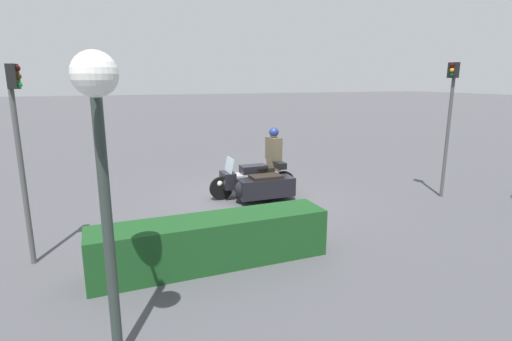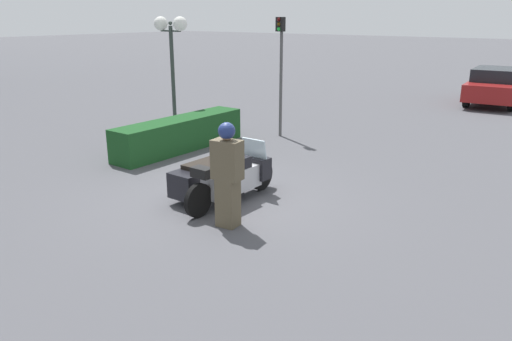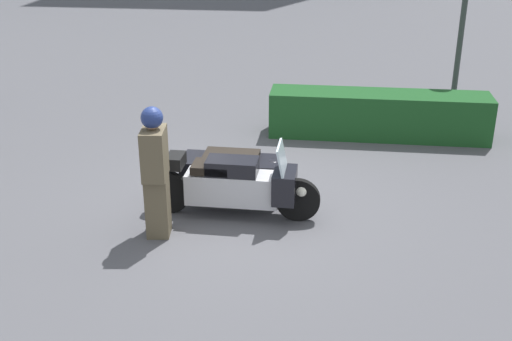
% 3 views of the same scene
% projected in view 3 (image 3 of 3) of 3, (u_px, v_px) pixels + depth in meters
% --- Properties ---
extents(ground_plane, '(160.00, 160.00, 0.00)m').
position_uv_depth(ground_plane, '(238.00, 206.00, 9.71)').
color(ground_plane, '#4C4C51').
extents(police_motorcycle, '(2.54, 1.23, 1.15)m').
position_uv_depth(police_motorcycle, '(239.00, 178.00, 9.53)').
color(police_motorcycle, black).
rests_on(police_motorcycle, ground).
extents(officer_rider, '(0.36, 0.53, 1.84)m').
position_uv_depth(officer_rider, '(155.00, 169.00, 8.53)').
color(officer_rider, brown).
rests_on(officer_rider, ground).
extents(hedge_bush_curbside, '(4.18, 0.84, 0.87)m').
position_uv_depth(hedge_bush_curbside, '(379.00, 115.00, 12.38)').
color(hedge_bush_curbside, '#19471E').
rests_on(hedge_bush_curbside, ground).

